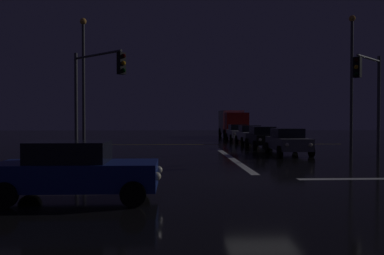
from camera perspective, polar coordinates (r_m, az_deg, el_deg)
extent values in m
cube|color=black|center=(15.02, 9.69, -7.28)|extent=(120.00, 120.00, 0.10)
cube|color=white|center=(22.94, 5.36, -4.17)|extent=(0.35, 13.87, 0.01)
cube|color=yellow|center=(34.43, 2.69, -2.34)|extent=(22.00, 0.15, 0.01)
cube|color=slate|center=(25.45, 13.09, -2.15)|extent=(1.80, 4.20, 0.70)
cube|color=black|center=(25.61, 12.97, -0.73)|extent=(1.60, 2.00, 0.55)
cylinder|color=black|center=(24.26, 16.13, -3.16)|extent=(0.22, 0.64, 0.64)
cylinder|color=black|center=(23.74, 12.00, -3.24)|extent=(0.22, 0.64, 0.64)
cylinder|color=black|center=(27.21, 14.03, -2.67)|extent=(0.22, 0.64, 0.64)
cylinder|color=black|center=(26.75, 10.33, -2.72)|extent=(0.22, 0.64, 0.64)
sphere|color=#F9EFC6|center=(23.61, 16.00, -2.31)|extent=(0.22, 0.22, 0.22)
sphere|color=#F9EFC6|center=(23.23, 12.96, -2.35)|extent=(0.22, 0.22, 0.22)
cube|color=black|center=(30.59, 9.74, -1.56)|extent=(1.80, 4.20, 0.70)
cube|color=black|center=(30.76, 9.67, -0.38)|extent=(1.60, 2.00, 0.55)
cylinder|color=black|center=(29.31, 12.11, -2.38)|extent=(0.22, 0.64, 0.64)
cylinder|color=black|center=(28.91, 8.66, -2.42)|extent=(0.22, 0.64, 0.64)
cylinder|color=black|center=(32.32, 10.71, -2.04)|extent=(0.22, 0.64, 0.64)
cylinder|color=black|center=(31.95, 7.57, -2.06)|extent=(0.22, 0.64, 0.64)
sphere|color=#F9EFC6|center=(28.68, 11.92, -1.66)|extent=(0.22, 0.22, 0.22)
sphere|color=#F9EFC6|center=(28.38, 9.38, -1.68)|extent=(0.22, 0.22, 0.22)
cube|color=silver|center=(35.77, 7.98, -1.15)|extent=(1.80, 4.20, 0.70)
cube|color=black|center=(35.94, 7.92, -0.14)|extent=(1.60, 2.00, 0.55)
cylinder|color=black|center=(34.45, 9.92, -1.83)|extent=(0.22, 0.64, 0.64)
cylinder|color=black|center=(34.10, 6.97, -1.85)|extent=(0.22, 0.64, 0.64)
cylinder|color=black|center=(37.48, 8.89, -1.57)|extent=(0.22, 0.64, 0.64)
cylinder|color=black|center=(37.16, 6.17, -1.59)|extent=(0.22, 0.64, 0.64)
sphere|color=#F9EFC6|center=(33.82, 9.72, -1.21)|extent=(0.22, 0.22, 0.22)
sphere|color=#F9EFC6|center=(33.57, 7.55, -1.22)|extent=(0.22, 0.22, 0.22)
cube|color=#B7B7BC|center=(40.88, 6.35, -0.84)|extent=(1.80, 4.20, 0.70)
cube|color=black|center=(41.06, 6.31, 0.04)|extent=(1.60, 2.00, 0.55)
cylinder|color=black|center=(39.52, 7.99, -1.42)|extent=(0.22, 0.64, 0.64)
cylinder|color=black|center=(39.23, 5.41, -1.44)|extent=(0.22, 0.64, 0.64)
cylinder|color=black|center=(42.57, 7.23, -1.23)|extent=(0.22, 0.64, 0.64)
cylinder|color=black|center=(42.30, 4.82, -1.24)|extent=(0.22, 0.64, 0.64)
sphere|color=#F9EFC6|center=(38.90, 7.79, -0.88)|extent=(0.22, 0.22, 0.22)
sphere|color=#F9EFC6|center=(38.69, 5.89, -0.88)|extent=(0.22, 0.22, 0.22)
cube|color=red|center=(45.29, 6.15, 0.58)|extent=(2.40, 2.20, 2.30)
cube|color=silver|center=(49.74, 5.36, 0.82)|extent=(2.40, 5.00, 2.60)
cylinder|color=black|center=(46.10, 7.51, -0.84)|extent=(0.28, 0.96, 0.96)
cylinder|color=black|center=(45.74, 4.55, -0.85)|extent=(0.28, 0.96, 0.96)
cylinder|color=black|center=(50.73, 6.58, -0.64)|extent=(0.28, 0.96, 0.96)
cylinder|color=black|center=(50.41, 3.88, -0.65)|extent=(0.28, 0.96, 0.96)
sphere|color=#F9EFC6|center=(44.30, 7.46, -0.21)|extent=(0.26, 0.26, 0.26)
sphere|color=#F9EFC6|center=(44.04, 5.28, -0.21)|extent=(0.26, 0.26, 0.26)
cube|color=navy|center=(11.43, -15.49, -6.36)|extent=(4.20, 1.80, 0.70)
cube|color=black|center=(11.41, -16.49, -3.22)|extent=(2.00, 1.60, 0.55)
cylinder|color=black|center=(12.13, -7.30, -7.55)|extent=(0.64, 0.22, 0.64)
cylinder|color=black|center=(10.36, -8.12, -9.08)|extent=(0.64, 0.22, 0.64)
cylinder|color=black|center=(12.76, -21.42, -7.19)|extent=(0.64, 0.22, 0.64)
cylinder|color=black|center=(11.09, -24.46, -8.49)|extent=(0.64, 0.22, 0.64)
sphere|color=#F9EFC6|center=(11.79, -4.62, -5.84)|extent=(0.22, 0.22, 0.22)
sphere|color=#F9EFC6|center=(10.50, -4.88, -6.72)|extent=(0.22, 0.22, 0.22)
cylinder|color=#4C4C51|center=(23.64, -15.67, 2.93)|extent=(0.18, 0.18, 5.76)
cylinder|color=#4C4C51|center=(22.20, -12.94, 9.74)|extent=(2.92, 2.92, 0.12)
cube|color=black|center=(20.51, -9.70, 8.69)|extent=(0.46, 0.46, 1.05)
sphere|color=black|center=(20.43, -9.43, 9.70)|extent=(0.22, 0.22, 0.22)
sphere|color=orange|center=(20.38, -9.42, 8.74)|extent=(0.22, 0.22, 0.22)
sphere|color=black|center=(20.34, -9.42, 7.78)|extent=(0.22, 0.22, 0.22)
cylinder|color=#4C4C51|center=(25.82, 24.32, 2.66)|extent=(0.18, 0.18, 5.70)
cylinder|color=#4C4C51|center=(24.49, 23.18, 8.75)|extent=(2.37, 2.37, 0.12)
cube|color=black|center=(22.91, 21.83, 7.71)|extent=(0.46, 0.46, 1.05)
sphere|color=black|center=(22.80, 21.69, 8.61)|extent=(0.22, 0.22, 0.22)
sphere|color=orange|center=(22.76, 21.68, 7.75)|extent=(0.22, 0.22, 0.22)
sphere|color=black|center=(22.72, 21.68, 6.89)|extent=(0.22, 0.22, 0.22)
cylinder|color=#424247|center=(30.90, 21.12, 5.42)|extent=(0.20, 0.20, 8.90)
sphere|color=#F9AD47|center=(31.58, 21.19, 13.83)|extent=(0.44, 0.44, 0.44)
cylinder|color=#424247|center=(28.93, -14.71, 5.36)|extent=(0.20, 0.20, 8.51)
sphere|color=#F9AD47|center=(29.58, -14.76, 13.96)|extent=(0.44, 0.44, 0.44)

